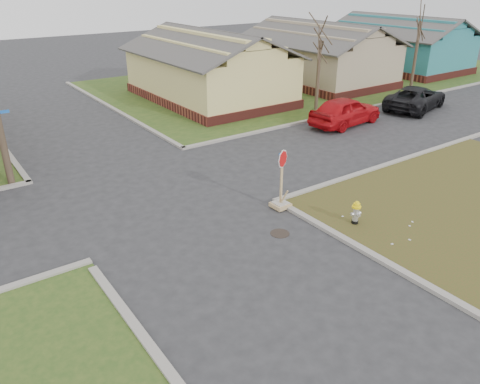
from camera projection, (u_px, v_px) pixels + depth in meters
ground at (216, 247)px, 14.70m from camera, size 120.00×120.00×0.00m
verge_far_right at (321, 76)px, 39.53m from camera, size 37.00×19.00×0.05m
curbs at (148, 192)px, 18.41m from camera, size 80.00×40.00×0.12m
manhole at (280, 233)px, 15.48m from camera, size 0.64×0.64×0.01m
side_house_yellow at (208, 67)px, 31.23m from camera, size 7.60×11.60×4.70m
side_house_tan at (318, 54)px, 36.46m from camera, size 7.60×11.60×4.70m
side_house_teal at (399, 44)px, 41.69m from camera, size 7.60×11.60×4.70m
tree_mid_right at (318, 76)px, 28.67m from camera, size 0.22×0.22×4.20m
tree_far_right at (415, 56)px, 34.01m from camera, size 0.22×0.22×4.76m
fire_hydrant at (356, 211)px, 15.84m from camera, size 0.31×0.31×0.84m
stop_sign at (281, 195)px, 16.95m from camera, size 0.63×0.62×2.23m
red_sedan at (345, 111)px, 26.38m from camera, size 4.94×2.40×1.62m
dark_pickup at (416, 98)px, 29.53m from camera, size 5.73×3.71×1.47m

